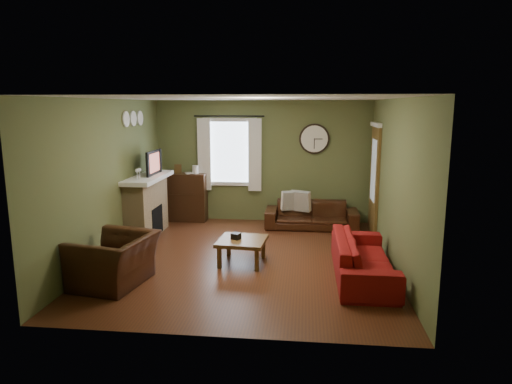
# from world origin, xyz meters

# --- Properties ---
(floor) EXTENTS (4.60, 5.20, 0.00)m
(floor) POSITION_xyz_m (0.00, 0.00, 0.00)
(floor) COLOR #492413
(floor) RESTS_ON ground
(ceiling) EXTENTS (4.60, 5.20, 0.00)m
(ceiling) POSITION_xyz_m (0.00, 0.00, 2.60)
(ceiling) COLOR white
(ceiling) RESTS_ON ground
(wall_left) EXTENTS (0.00, 5.20, 2.60)m
(wall_left) POSITION_xyz_m (-2.30, 0.00, 1.30)
(wall_left) COLOR #555F34
(wall_left) RESTS_ON ground
(wall_right) EXTENTS (0.00, 5.20, 2.60)m
(wall_right) POSITION_xyz_m (2.30, 0.00, 1.30)
(wall_right) COLOR #555F34
(wall_right) RESTS_ON ground
(wall_back) EXTENTS (4.60, 0.00, 2.60)m
(wall_back) POSITION_xyz_m (0.00, 2.60, 1.30)
(wall_back) COLOR #555F34
(wall_back) RESTS_ON ground
(wall_front) EXTENTS (4.60, 0.00, 2.60)m
(wall_front) POSITION_xyz_m (0.00, -2.60, 1.30)
(wall_front) COLOR #555F34
(wall_front) RESTS_ON ground
(fireplace) EXTENTS (0.40, 1.40, 1.10)m
(fireplace) POSITION_xyz_m (-2.10, 1.15, 0.55)
(fireplace) COLOR tan
(fireplace) RESTS_ON floor
(firebox) EXTENTS (0.04, 0.60, 0.55)m
(firebox) POSITION_xyz_m (-1.91, 1.15, 0.30)
(firebox) COLOR black
(firebox) RESTS_ON fireplace
(mantel) EXTENTS (0.58, 1.60, 0.08)m
(mantel) POSITION_xyz_m (-2.07, 1.15, 1.14)
(mantel) COLOR white
(mantel) RESTS_ON fireplace
(tv) EXTENTS (0.08, 0.60, 0.35)m
(tv) POSITION_xyz_m (-2.05, 1.30, 1.35)
(tv) COLOR black
(tv) RESTS_ON mantel
(tv_screen) EXTENTS (0.02, 0.62, 0.36)m
(tv_screen) POSITION_xyz_m (-1.97, 1.30, 1.41)
(tv_screen) COLOR #994C3F
(tv_screen) RESTS_ON mantel
(medallion_left) EXTENTS (0.28, 0.28, 0.03)m
(medallion_left) POSITION_xyz_m (-2.28, 0.80, 2.25)
(medallion_left) COLOR white
(medallion_left) RESTS_ON wall_left
(medallion_mid) EXTENTS (0.28, 0.28, 0.03)m
(medallion_mid) POSITION_xyz_m (-2.28, 1.15, 2.25)
(medallion_mid) COLOR white
(medallion_mid) RESTS_ON wall_left
(medallion_right) EXTENTS (0.28, 0.28, 0.03)m
(medallion_right) POSITION_xyz_m (-2.28, 1.50, 2.25)
(medallion_right) COLOR white
(medallion_right) RESTS_ON wall_left
(window_pane) EXTENTS (1.00, 0.02, 1.30)m
(window_pane) POSITION_xyz_m (-0.70, 2.58, 1.50)
(window_pane) COLOR silver
(window_pane) RESTS_ON wall_back
(curtain_rod) EXTENTS (0.03, 0.03, 1.50)m
(curtain_rod) POSITION_xyz_m (-0.70, 2.48, 2.27)
(curtain_rod) COLOR black
(curtain_rod) RESTS_ON wall_back
(curtain_left) EXTENTS (0.28, 0.04, 1.55)m
(curtain_left) POSITION_xyz_m (-1.25, 2.48, 1.45)
(curtain_left) COLOR silver
(curtain_left) RESTS_ON wall_back
(curtain_right) EXTENTS (0.28, 0.04, 1.55)m
(curtain_right) POSITION_xyz_m (-0.15, 2.48, 1.45)
(curtain_right) COLOR silver
(curtain_right) RESTS_ON wall_back
(wall_clock) EXTENTS (0.64, 0.06, 0.64)m
(wall_clock) POSITION_xyz_m (1.10, 2.55, 1.80)
(wall_clock) COLOR white
(wall_clock) RESTS_ON wall_back
(door) EXTENTS (0.05, 0.90, 2.10)m
(door) POSITION_xyz_m (2.27, 1.85, 1.05)
(door) COLOR brown
(door) RESTS_ON floor
(bookshelf) EXTENTS (0.88, 0.37, 1.04)m
(bookshelf) POSITION_xyz_m (-1.65, 2.39, 0.52)
(bookshelf) COLOR black
(bookshelf) RESTS_ON floor
(book) EXTENTS (0.25, 0.28, 0.02)m
(book) POSITION_xyz_m (-1.64, 2.34, 0.96)
(book) COLOR brown
(book) RESTS_ON bookshelf
(sofa_brown) EXTENTS (1.89, 0.74, 0.55)m
(sofa_brown) POSITION_xyz_m (1.07, 2.07, 0.28)
(sofa_brown) COLOR black
(sofa_brown) RESTS_ON floor
(pillow_left) EXTENTS (0.41, 0.25, 0.40)m
(pillow_left) POSITION_xyz_m (0.64, 2.14, 0.55)
(pillow_left) COLOR #9C9C96
(pillow_left) RESTS_ON sofa_brown
(pillow_right) EXTENTS (0.44, 0.28, 0.42)m
(pillow_right) POSITION_xyz_m (0.84, 2.12, 0.55)
(pillow_right) COLOR #9C9C96
(pillow_right) RESTS_ON sofa_brown
(sofa_red) EXTENTS (0.80, 2.06, 0.60)m
(sofa_red) POSITION_xyz_m (1.79, -0.62, 0.30)
(sofa_red) COLOR maroon
(sofa_red) RESTS_ON floor
(armchair) EXTENTS (1.12, 1.23, 0.71)m
(armchair) POSITION_xyz_m (-1.72, -1.28, 0.35)
(armchair) COLOR black
(armchair) RESTS_ON floor
(coffee_table) EXTENTS (0.80, 0.80, 0.39)m
(coffee_table) POSITION_xyz_m (-0.06, -0.21, 0.20)
(coffee_table) COLOR brown
(coffee_table) RESTS_ON floor
(tissue_box) EXTENTS (0.17, 0.17, 0.10)m
(tissue_box) POSITION_xyz_m (-0.16, -0.21, 0.40)
(tissue_box) COLOR black
(tissue_box) RESTS_ON coffee_table
(wine_glass_a) EXTENTS (0.07, 0.07, 0.20)m
(wine_glass_a) POSITION_xyz_m (-2.05, 0.61, 1.28)
(wine_glass_a) COLOR white
(wine_glass_a) RESTS_ON mantel
(wine_glass_b) EXTENTS (0.07, 0.07, 0.20)m
(wine_glass_b) POSITION_xyz_m (-2.05, 0.73, 1.28)
(wine_glass_b) COLOR white
(wine_glass_b) RESTS_ON mantel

